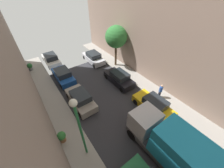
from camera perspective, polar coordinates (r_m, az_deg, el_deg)
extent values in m
plane|color=#2D2D33|center=(12.06, 22.54, -27.73)|extent=(32.00, 32.00, 0.00)
cube|color=gray|center=(15.00, 33.99, -14.12)|extent=(2.00, 44.00, 0.15)
cylinder|color=black|center=(11.08, 12.47, -30.74)|extent=(0.22, 0.64, 0.64)
cube|color=gray|center=(14.20, -13.33, -6.68)|extent=(1.76, 4.20, 0.76)
cube|color=#1E2328|center=(13.60, -13.50, -5.03)|extent=(1.56, 2.10, 0.64)
cylinder|color=black|center=(15.30, -18.33, -4.93)|extent=(0.22, 0.64, 0.64)
cylinder|color=black|center=(15.60, -13.10, -2.66)|extent=(0.22, 0.64, 0.64)
cylinder|color=black|center=(13.23, -13.31, -12.78)|extent=(0.22, 0.64, 0.64)
cylinder|color=black|center=(13.57, -7.34, -9.91)|extent=(0.22, 0.64, 0.64)
cube|color=#194799|center=(17.98, -20.27, 3.11)|extent=(1.76, 4.20, 0.76)
cube|color=#1E2328|center=(17.47, -20.62, 4.70)|extent=(1.56, 2.10, 0.64)
cylinder|color=black|center=(19.28, -23.81, 3.90)|extent=(0.22, 0.64, 0.64)
cylinder|color=black|center=(19.51, -19.56, 5.59)|extent=(0.22, 0.64, 0.64)
cylinder|color=black|center=(16.77, -20.75, -1.03)|extent=(0.22, 0.64, 0.64)
cylinder|color=black|center=(17.04, -15.94, 0.97)|extent=(0.22, 0.64, 0.64)
cube|color=white|center=(22.24, -24.69, 9.27)|extent=(1.76, 4.20, 0.76)
cube|color=#1E2328|center=(21.80, -25.08, 10.68)|extent=(1.56, 2.10, 0.64)
cylinder|color=black|center=(23.64, -27.36, 9.54)|extent=(0.22, 0.64, 0.64)
cylinder|color=black|center=(23.83, -23.83, 10.91)|extent=(0.22, 0.64, 0.64)
cylinder|color=black|center=(20.91, -25.33, 6.33)|extent=(0.22, 0.64, 0.64)
cylinder|color=black|center=(21.12, -21.38, 7.88)|extent=(0.22, 0.64, 0.64)
cube|color=gold|center=(13.85, 17.26, -9.17)|extent=(1.76, 4.20, 0.76)
cube|color=#1E2328|center=(13.30, 18.32, -7.56)|extent=(1.56, 2.10, 0.64)
cylinder|color=black|center=(14.16, 10.31, -7.59)|extent=(0.22, 0.64, 0.64)
cylinder|color=black|center=(15.05, 14.58, -4.88)|extent=(0.22, 0.64, 0.64)
cylinder|color=black|center=(13.13, 20.04, -15.38)|extent=(0.22, 0.64, 0.64)
cylinder|color=black|center=(14.09, 23.96, -11.85)|extent=(0.22, 0.64, 0.64)
cube|color=black|center=(16.46, 2.99, 2.16)|extent=(1.76, 4.20, 0.76)
cube|color=#1E2328|center=(15.94, 3.41, 3.88)|extent=(1.56, 2.10, 0.64)
cylinder|color=black|center=(17.22, -2.28, 3.18)|extent=(0.22, 0.64, 0.64)
cylinder|color=black|center=(17.95, 1.85, 4.94)|extent=(0.22, 0.64, 0.64)
cylinder|color=black|center=(15.31, 4.27, -2.46)|extent=(0.22, 0.64, 0.64)
cylinder|color=black|center=(16.14, 8.56, -0.23)|extent=(0.22, 0.64, 0.64)
cube|color=silver|center=(20.95, -8.08, 10.83)|extent=(1.76, 4.20, 0.76)
cube|color=#1E2328|center=(20.50, -8.05, 12.38)|extent=(1.56, 2.10, 0.64)
cylinder|color=black|center=(22.00, -11.86, 11.20)|extent=(0.22, 0.64, 0.64)
cylinder|color=black|center=(22.59, -8.28, 12.44)|extent=(0.22, 0.64, 0.64)
cylinder|color=black|center=(19.56, -7.74, 7.82)|extent=(0.22, 0.64, 0.64)
cylinder|color=black|center=(20.22, -3.88, 9.25)|extent=(0.22, 0.64, 0.64)
cube|color=#4C4C51|center=(11.44, 22.69, -25.65)|extent=(2.20, 6.60, 0.50)
cube|color=#B7B7BC|center=(10.98, 14.00, -15.09)|extent=(2.10, 1.80, 1.70)
cube|color=#1E8CB7|center=(10.16, 29.84, -25.41)|extent=(2.24, 4.20, 2.40)
cylinder|color=black|center=(11.73, 8.68, -20.77)|extent=(0.30, 0.96, 0.96)
cylinder|color=black|center=(12.63, 15.45, -15.69)|extent=(0.30, 0.96, 0.96)
cylinder|color=#2D334C|center=(15.21, 19.51, -4.33)|extent=(0.18, 0.18, 0.82)
cylinder|color=#2D334C|center=(15.36, 20.02, -3.98)|extent=(0.18, 0.18, 0.82)
cylinder|color=#3359B2|center=(14.81, 20.38, -2.12)|extent=(0.36, 0.36, 0.64)
sphere|color=tan|center=(14.53, 20.79, -0.78)|extent=(0.24, 0.24, 0.24)
cylinder|color=brown|center=(19.23, 1.62, 12.32)|extent=(0.31, 0.31, 3.10)
sphere|color=#2D7233|center=(18.16, 1.78, 19.68)|extent=(2.88, 2.88, 2.88)
cylinder|color=brown|center=(12.22, -20.50, -21.35)|extent=(0.49, 0.49, 0.44)
sphere|color=#2D7233|center=(11.81, -21.08, -20.16)|extent=(0.69, 0.69, 0.69)
cylinder|color=slate|center=(21.91, -31.64, 5.66)|extent=(0.50, 0.50, 0.41)
sphere|color=#23602D|center=(21.69, -32.07, 6.69)|extent=(0.69, 0.69, 0.69)
cylinder|color=#26723F|center=(9.17, -12.94, -20.13)|extent=(0.16, 0.16, 5.34)
sphere|color=white|center=(6.88, -16.45, -7.88)|extent=(0.44, 0.44, 0.44)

